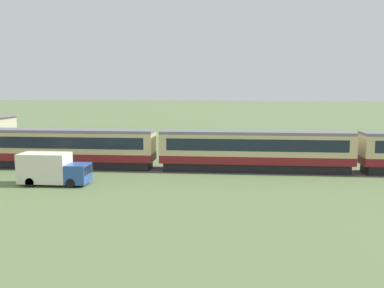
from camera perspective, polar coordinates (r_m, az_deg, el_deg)
passenger_train at (r=42.20m, az=9.19°, el=-0.71°), size 100.98×3.15×4.15m
railway_track at (r=42.50m, az=5.11°, el=-3.72°), size 171.56×3.60×0.04m
delivery_truck_blue at (r=37.91m, az=-19.07°, el=-3.34°), size 6.07×2.29×2.81m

